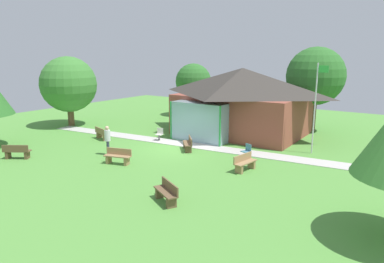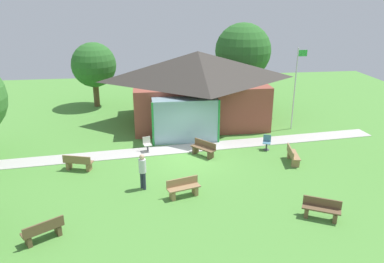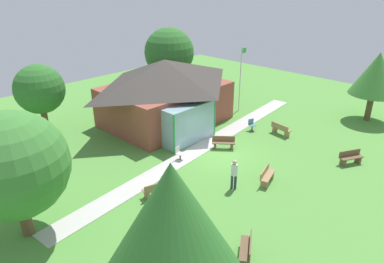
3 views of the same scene
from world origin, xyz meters
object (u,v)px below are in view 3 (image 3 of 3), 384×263
Objects in this scene: bench_front_center at (267,176)px; tree_west_hedge at (13,166)px; patio_chair_west at (179,154)px; tree_lawn_corner at (172,223)px; tree_behind_pavilion_right at (169,53)px; tree_behind_pavilion_left at (40,89)px; bench_mid_right at (281,129)px; bench_front_left at (246,249)px; patio_chair_lawn_spare at (252,125)px; bench_rear_near_path at (223,143)px; tree_far_east at (376,74)px; bench_mid_left at (157,189)px; bench_front_right at (351,158)px; visitor_strolling_lawn at (234,172)px; pavilion at (166,91)px; flagpole at (241,76)px.

bench_front_center is 12.53m from tree_west_hedge.
tree_lawn_corner reaches higher than patio_chair_west.
tree_behind_pavilion_right is 1.28× the size of tree_behind_pavilion_left.
tree_lawn_corner is at bearing -61.38° from bench_mid_right.
tree_lawn_corner is (-4.04, -0.04, 3.65)m from bench_front_left.
bench_front_center is 1.04× the size of bench_front_left.
patio_chair_lawn_spare is 0.14× the size of tree_lawn_corner.
patio_chair_lawn_spare is at bearing -44.39° from tree_behind_pavilion_left.
bench_rear_near_path is 1.66× the size of patio_chair_lawn_spare.
tree_behind_pavilion_left is at bearing -127.67° from bench_mid_right.
tree_far_east is at bearing 73.74° from bench_mid_right.
tree_west_hedge reaches higher than patio_chair_lawn_spare.
tree_behind_pavilion_right is at bearing 47.35° from tree_lawn_corner.
bench_front_left is (-0.40, -5.93, 0.00)m from bench_mid_left.
tree_far_east is at bearing -40.30° from tree_behind_pavilion_left.
bench_rear_near_path and bench_front_right have the same top height.
visitor_strolling_lawn is 0.29× the size of tree_lawn_corner.
patio_chair_lawn_spare is at bearing -60.06° from pavilion.
flagpole is 1.07× the size of tree_behind_pavilion_left.
tree_far_east is (11.30, -11.09, 1.17)m from pavilion.
bench_front_left is at bearing 8.77° from bench_front_center.
bench_front_left is 1.74× the size of patio_chair_west.
tree_lawn_corner is 23.37m from tree_behind_pavilion_right.
pavilion is 6.13m from tree_behind_pavilion_right.
visitor_strolling_lawn is 0.27× the size of tree_behind_pavilion_right.
bench_front_left is 0.28× the size of tree_far_east.
bench_rear_near_path is at bearing -99.04° from bench_mid_right.
bench_front_center is 0.90× the size of visitor_strolling_lawn.
patio_chair_west is (-7.69, 2.52, 0.01)m from bench_mid_right.
bench_mid_left is 6.07m from bench_front_center.
tree_west_hedge is 1.07× the size of tree_far_east.
tree_west_hedge is (-16.33, 0.50, 3.03)m from patio_chair_lawn_spare.
patio_chair_lawn_spare is (3.77, 0.40, 0.01)m from bench_rear_near_path.
patio_chair_lawn_spare is at bearing 146.03° from tree_far_east.
bench_mid_left is at bearing -135.30° from pavilion.
bench_front_center is at bearing -158.45° from visitor_strolling_lawn.
bench_front_right is 10.40m from patio_chair_west.
bench_front_left is (-11.65, -5.41, 0.00)m from bench_mid_right.
bench_rear_near_path is at bearing 11.85° from bench_front_left.
bench_mid_left is at bearing -50.05° from bench_front_center.
flagpole is 3.09× the size of visitor_strolling_lawn.
visitor_strolling_lawn is (-1.78, 0.92, 0.62)m from bench_front_center.
tree_behind_pavilion_right reaches higher than patio_chair_west.
bench_front_right is (-2.85, -10.52, -2.57)m from flagpole.
tree_lawn_corner is (-7.72, -3.53, 3.03)m from visitor_strolling_lawn.
tree_west_hedge reaches higher than bench_rear_near_path.
patio_chair_west is 12.67m from tree_behind_pavilion_right.
visitor_strolling_lawn reaches higher than bench_front_center.
bench_front_right is 0.98× the size of bench_front_center.
tree_west_hedge is at bearing -171.78° from flagpole.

